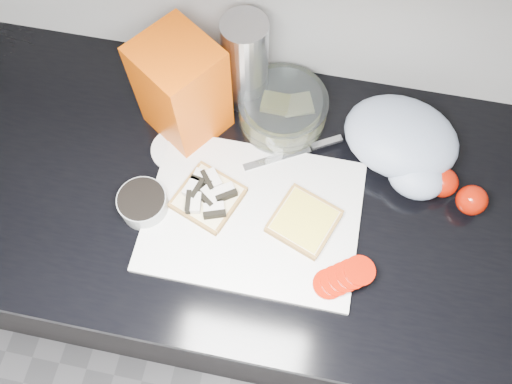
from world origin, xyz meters
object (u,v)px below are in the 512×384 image
(cutting_board, at_px, (253,216))
(glass_bowl, at_px, (282,111))
(steel_canister, at_px, (245,64))
(bread_bag, at_px, (182,90))

(cutting_board, height_order, glass_bowl, glass_bowl)
(cutting_board, distance_m, steel_canister, 0.30)
(cutting_board, distance_m, glass_bowl, 0.23)
(glass_bowl, xyz_separation_m, steel_canister, (-0.09, 0.05, 0.07))
(glass_bowl, bearing_deg, cutting_board, -94.02)
(cutting_board, bearing_deg, steel_canister, 104.40)
(bread_bag, bearing_deg, glass_bowl, 46.52)
(cutting_board, bearing_deg, glass_bowl, 85.98)
(cutting_board, relative_size, glass_bowl, 2.23)
(bread_bag, bearing_deg, cutting_board, -11.89)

